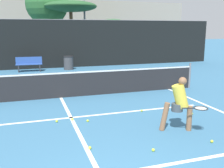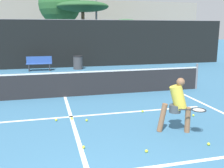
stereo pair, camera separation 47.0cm
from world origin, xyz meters
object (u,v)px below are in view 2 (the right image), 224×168
at_px(trash_bin, 78,63).
at_px(courtside_bench, 39,63).
at_px(parked_car, 76,54).
at_px(player_practicing, 177,103).

bearing_deg(trash_bin, courtside_bench, -178.72).
bearing_deg(trash_bin, parked_car, 85.12).
height_order(player_practicing, trash_bin, player_practicing).
xyz_separation_m(player_practicing, trash_bin, (-1.10, 10.80, -0.32)).
bearing_deg(player_practicing, courtside_bench, 126.00).
bearing_deg(courtside_bench, parked_car, 59.73).
distance_m(courtside_bench, parked_car, 4.96).
height_order(player_practicing, parked_car, parked_car).
bearing_deg(trash_bin, player_practicing, -84.17).
height_order(player_practicing, courtside_bench, player_practicing).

